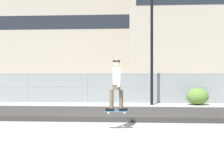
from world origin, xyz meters
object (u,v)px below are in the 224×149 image
object	(u,v)px
shrub_left	(197,96)
skater	(116,82)
street_lamp	(152,28)
parked_car_near	(67,87)
skateboard	(116,111)

from	to	relation	value
shrub_left	skater	bearing A→B (deg)	-120.51
skater	street_lamp	xyz separation A→B (m)	(1.73, 7.32, 2.96)
street_lamp	shrub_left	bearing A→B (deg)	2.37
skater	shrub_left	bearing A→B (deg)	59.49
street_lamp	parked_car_near	bearing A→B (deg)	146.25
skateboard	shrub_left	xyz separation A→B (m)	(4.38, 7.43, -0.09)
skateboard	street_lamp	bearing A→B (deg)	76.72
skater	parked_car_near	world-z (taller)	skater
skateboard	skater	world-z (taller)	skater
skateboard	skater	xyz separation A→B (m)	(0.00, 0.00, 0.95)
skater	skateboard	bearing A→B (deg)	-90.00
parked_car_near	shrub_left	world-z (taller)	parked_car_near
skateboard	shrub_left	distance (m)	8.63
skateboard	skater	bearing A→B (deg)	90.00
skater	parked_car_near	size ratio (longest dim) A/B	0.37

